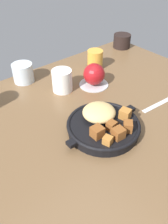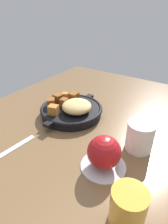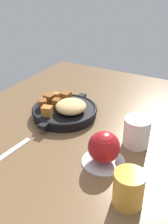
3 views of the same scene
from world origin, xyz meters
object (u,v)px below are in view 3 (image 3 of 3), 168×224
object	(u,v)px
cast_iron_skillet	(65,110)
red_apple	(104,147)
juice_glass_amber	(129,189)
ceramic_mug_white	(137,131)

from	to	relation	value
cast_iron_skillet	red_apple	distance (cm)	26.80
cast_iron_skillet	juice_glass_amber	xyz separation A→B (cm)	(25.31, 32.01, 1.54)
red_apple	cast_iron_skillet	bearing A→B (deg)	-125.58
ceramic_mug_white	juice_glass_amber	xyz separation A→B (cm)	(21.92, 5.46, -0.14)
ceramic_mug_white	juice_glass_amber	distance (cm)	22.59
juice_glass_amber	ceramic_mug_white	bearing A→B (deg)	-166.01
red_apple	ceramic_mug_white	distance (cm)	13.09
cast_iron_skillet	red_apple	world-z (taller)	red_apple
cast_iron_skillet	ceramic_mug_white	bearing A→B (deg)	82.73
ceramic_mug_white	juice_glass_amber	size ratio (longest dim) A/B	1.03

